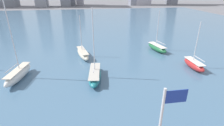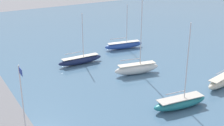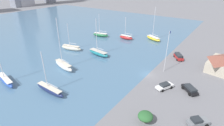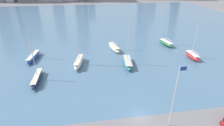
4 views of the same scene
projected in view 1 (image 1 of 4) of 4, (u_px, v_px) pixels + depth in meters
harbor_water at (81, 28)px, 78.64m from camera, size 180.00×140.00×0.00m
sailboat_red at (194, 64)px, 39.49m from camera, size 2.31×6.99×10.46m
sailboat_white at (18, 74)px, 34.75m from camera, size 3.67×9.63×16.28m
sailboat_teal at (95, 74)px, 35.03m from camera, size 3.56×9.83×13.85m
sailboat_green at (157, 48)px, 50.41m from camera, size 4.04×8.46×11.14m
sailboat_cream at (83, 53)px, 45.85m from camera, size 4.03×9.23×10.75m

